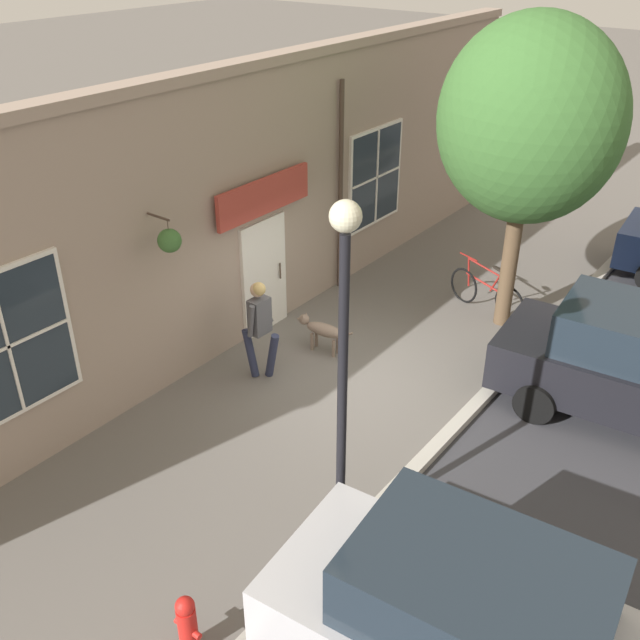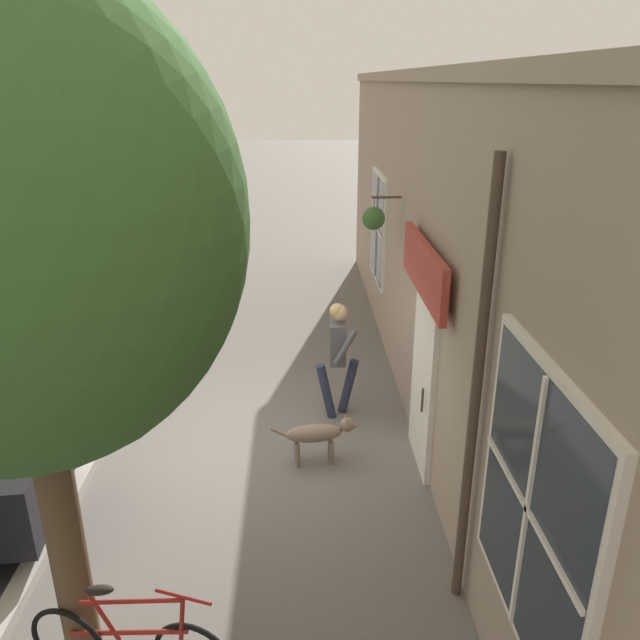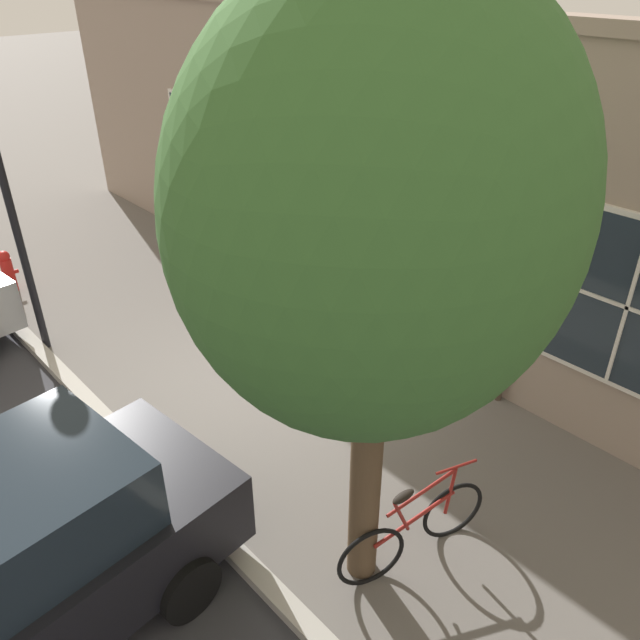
{
  "view_description": "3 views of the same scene",
  "coord_description": "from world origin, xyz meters",
  "px_view_note": "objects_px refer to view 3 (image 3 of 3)",
  "views": [
    {
      "loc": [
        5.46,
        -8.0,
        6.57
      ],
      "look_at": [
        0.09,
        -0.97,
        1.55
      ],
      "focal_mm": 40.0,
      "sensor_mm": 36.0,
      "label": 1
    },
    {
      "loc": [
        -0.67,
        7.11,
        4.54
      ],
      "look_at": [
        -0.98,
        -1.66,
        1.16
      ],
      "focal_mm": 35.0,
      "sensor_mm": 36.0,
      "label": 2
    },
    {
      "loc": [
        4.2,
        5.87,
        5.22
      ],
      "look_at": [
        -0.43,
        0.85,
        1.18
      ],
      "focal_mm": 35.0,
      "sensor_mm": 36.0,
      "label": 3
    }
  ],
  "objects_px": {
    "dog_on_leash": "(321,342)",
    "leaning_bicycle": "(414,529)",
    "fire_hydrant": "(8,271)",
    "street_tree_by_curb": "(378,216)",
    "pedestrian_walking": "(282,269)"
  },
  "relations": [
    {
      "from": "dog_on_leash",
      "to": "leaning_bicycle",
      "type": "distance_m",
      "value": 3.44
    },
    {
      "from": "pedestrian_walking",
      "to": "dog_on_leash",
      "type": "relative_size",
      "value": 1.52
    },
    {
      "from": "pedestrian_walking",
      "to": "fire_hydrant",
      "type": "bearing_deg",
      "value": -56.93
    },
    {
      "from": "dog_on_leash",
      "to": "leaning_bicycle",
      "type": "xyz_separation_m",
      "value": [
        1.58,
        3.05,
        -0.04
      ]
    },
    {
      "from": "street_tree_by_curb",
      "to": "dog_on_leash",
      "type": "bearing_deg",
      "value": -126.16
    },
    {
      "from": "pedestrian_walking",
      "to": "fire_hydrant",
      "type": "xyz_separation_m",
      "value": [
        2.75,
        -4.23,
        -0.63
      ]
    },
    {
      "from": "dog_on_leash",
      "to": "fire_hydrant",
      "type": "distance_m",
      "value": 5.97
    },
    {
      "from": "dog_on_leash",
      "to": "street_tree_by_curb",
      "type": "xyz_separation_m",
      "value": [
        2.02,
        2.77,
        3.22
      ]
    },
    {
      "from": "dog_on_leash",
      "to": "fire_hydrant",
      "type": "xyz_separation_m",
      "value": [
        2.45,
        -5.44,
        -0.02
      ]
    },
    {
      "from": "pedestrian_walking",
      "to": "fire_hydrant",
      "type": "height_order",
      "value": "pedestrian_walking"
    },
    {
      "from": "fire_hydrant",
      "to": "dog_on_leash",
      "type": "bearing_deg",
      "value": 114.19
    },
    {
      "from": "dog_on_leash",
      "to": "fire_hydrant",
      "type": "height_order",
      "value": "fire_hydrant"
    },
    {
      "from": "dog_on_leash",
      "to": "street_tree_by_curb",
      "type": "relative_size",
      "value": 0.21
    },
    {
      "from": "dog_on_leash",
      "to": "street_tree_by_curb",
      "type": "bearing_deg",
      "value": 53.84
    },
    {
      "from": "dog_on_leash",
      "to": "leaning_bicycle",
      "type": "relative_size",
      "value": 0.66
    }
  ]
}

